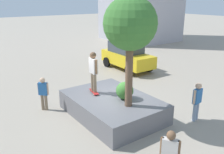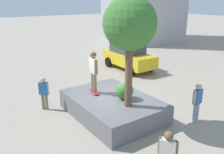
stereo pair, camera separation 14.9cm
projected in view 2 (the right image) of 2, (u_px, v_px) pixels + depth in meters
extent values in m
plane|color=#9E9384|center=(111.00, 112.00, 10.66)|extent=(120.00, 120.00, 0.00)
cube|color=slate|center=(112.00, 106.00, 10.25)|extent=(4.17, 2.92, 0.82)
cylinder|color=brown|center=(129.00, 74.00, 8.96)|extent=(0.28, 0.28, 2.59)
sphere|color=#3D7A33|center=(130.00, 23.00, 8.39)|extent=(1.91, 1.91, 1.91)
sphere|color=#3D7A33|center=(125.00, 91.00, 9.88)|extent=(0.72, 0.72, 0.72)
cube|color=#A51E1E|center=(94.00, 91.00, 10.61)|extent=(0.83, 0.39, 0.02)
sphere|color=beige|center=(91.00, 90.00, 10.82)|extent=(0.06, 0.06, 0.06)
sphere|color=beige|center=(94.00, 90.00, 10.88)|extent=(0.06, 0.06, 0.06)
sphere|color=beige|center=(94.00, 94.00, 10.37)|extent=(0.06, 0.06, 0.06)
sphere|color=beige|center=(98.00, 94.00, 10.43)|extent=(0.06, 0.06, 0.06)
cylinder|color=#847056|center=(95.00, 83.00, 10.40)|extent=(0.15, 0.15, 0.83)
cylinder|color=#847056|center=(93.00, 82.00, 10.56)|extent=(0.15, 0.15, 0.83)
cube|color=silver|center=(94.00, 66.00, 10.25)|extent=(0.48, 0.23, 0.65)
cylinder|color=brown|center=(96.00, 67.00, 10.05)|extent=(0.10, 0.10, 0.61)
cylinder|color=brown|center=(91.00, 64.00, 10.45)|extent=(0.10, 0.10, 0.61)
sphere|color=brown|center=(93.00, 55.00, 10.11)|extent=(0.27, 0.27, 0.27)
cube|color=gold|center=(129.00, 59.00, 16.86)|extent=(4.13, 1.82, 0.82)
cube|color=#38424C|center=(127.00, 47.00, 16.78)|extent=(2.33, 1.57, 0.74)
cylinder|color=black|center=(151.00, 67.00, 16.40)|extent=(0.70, 0.22, 0.69)
cylinder|color=black|center=(130.00, 71.00, 15.50)|extent=(0.70, 0.22, 0.69)
cylinder|color=black|center=(128.00, 59.00, 18.48)|extent=(0.70, 0.22, 0.69)
cylinder|color=black|center=(109.00, 62.00, 17.58)|extent=(0.70, 0.22, 0.69)
cube|color=silver|center=(168.00, 150.00, 6.29)|extent=(0.45, 0.36, 0.58)
cylinder|color=brown|center=(159.00, 147.00, 6.38)|extent=(0.09, 0.09, 0.55)
cylinder|color=brown|center=(176.00, 151.00, 6.20)|extent=(0.09, 0.09, 0.55)
sphere|color=brown|center=(169.00, 136.00, 6.17)|extent=(0.24, 0.24, 0.24)
cylinder|color=#8C9EB7|center=(195.00, 113.00, 9.72)|extent=(0.14, 0.14, 0.77)
cylinder|color=#8C9EB7|center=(197.00, 112.00, 9.84)|extent=(0.14, 0.14, 0.77)
cube|color=#2D6BB2|center=(198.00, 97.00, 9.57)|extent=(0.24, 0.45, 0.60)
cylinder|color=#D8AD8C|center=(195.00, 98.00, 9.42)|extent=(0.09, 0.09, 0.57)
cylinder|color=#D8AD8C|center=(201.00, 95.00, 9.71)|extent=(0.09, 0.09, 0.57)
sphere|color=#D8AD8C|center=(199.00, 86.00, 9.44)|extent=(0.25, 0.25, 0.25)
cylinder|color=#847056|center=(43.00, 102.00, 10.84)|extent=(0.13, 0.13, 0.72)
cylinder|color=#847056|center=(47.00, 102.00, 10.81)|extent=(0.13, 0.13, 0.72)
cube|color=#2D6BB2|center=(44.00, 88.00, 10.63)|extent=(0.41, 0.40, 0.56)
cylinder|color=#D8AD8C|center=(39.00, 88.00, 10.67)|extent=(0.09, 0.09, 0.53)
cylinder|color=#D8AD8C|center=(48.00, 88.00, 10.58)|extent=(0.09, 0.09, 0.53)
sphere|color=#D8AD8C|center=(43.00, 80.00, 10.50)|extent=(0.23, 0.23, 0.23)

